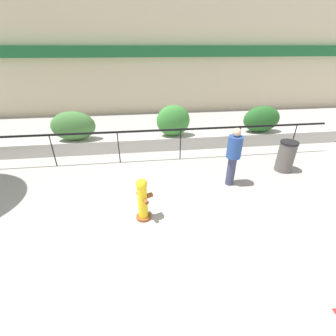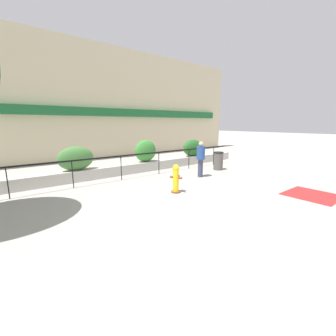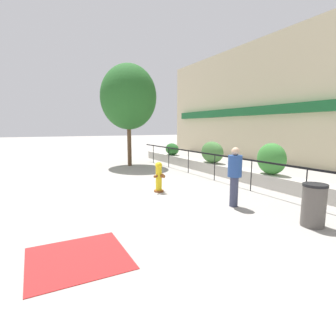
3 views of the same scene
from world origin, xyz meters
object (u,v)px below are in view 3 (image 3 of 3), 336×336
object	(u,v)px
hedge_bush_2	(271,159)
pedestrian	(235,173)
hedge_bush_1	(212,152)
fire_hydrant	(159,177)
hedge_bush_0	(172,149)
street_tree	(128,97)
trash_bin	(314,205)

from	to	relation	value
hedge_bush_2	pedestrian	xyz separation A→B (m)	(1.26, -2.94, -0.11)
hedge_bush_1	fire_hydrant	world-z (taller)	hedge_bush_1
hedge_bush_0	hedge_bush_2	bearing A→B (deg)	0.00
fire_hydrant	street_tree	world-z (taller)	street_tree
fire_hydrant	street_tree	distance (m)	7.60
street_tree	trash_bin	bearing A→B (deg)	2.71
hedge_bush_1	street_tree	size ratio (longest dim) A/B	0.27
fire_hydrant	trash_bin	distance (m)	4.96
hedge_bush_1	hedge_bush_2	world-z (taller)	hedge_bush_2
fire_hydrant	hedge_bush_1	bearing A→B (deg)	120.10
hedge_bush_2	pedestrian	world-z (taller)	pedestrian
hedge_bush_1	street_tree	xyz separation A→B (m)	(-4.26, -2.89, 2.97)
hedge_bush_2	street_tree	xyz separation A→B (m)	(-7.97, -2.89, 2.91)
hedge_bush_1	pedestrian	size ratio (longest dim) A/B	0.92
street_tree	trash_bin	distance (m)	11.83
hedge_bush_2	trash_bin	distance (m)	4.11
hedge_bush_1	trash_bin	world-z (taller)	hedge_bush_1
fire_hydrant	trash_bin	world-z (taller)	fire_hydrant
street_tree	trash_bin	size ratio (longest dim) A/B	5.83
hedge_bush_2	fire_hydrant	xyz separation A→B (m)	(-1.31, -4.13, -0.55)
hedge_bush_0	hedge_bush_2	xyz separation A→B (m)	(7.95, 0.00, 0.22)
hedge_bush_0	fire_hydrant	world-z (taller)	hedge_bush_0
fire_hydrant	trash_bin	bearing A→B (deg)	20.92
hedge_bush_1	trash_bin	bearing A→B (deg)	-18.54
hedge_bush_2	street_tree	size ratio (longest dim) A/B	0.22
street_tree	pedestrian	distance (m)	9.72
hedge_bush_0	fire_hydrant	size ratio (longest dim) A/B	1.22
fire_hydrant	pedestrian	distance (m)	2.87
hedge_bush_1	fire_hydrant	xyz separation A→B (m)	(2.39, -4.13, -0.49)
hedge_bush_0	trash_bin	world-z (taller)	hedge_bush_0
fire_hydrant	pedestrian	bearing A→B (deg)	24.80
pedestrian	hedge_bush_2	bearing A→B (deg)	113.31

